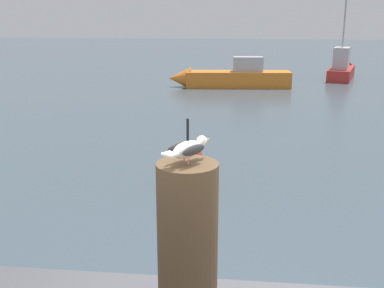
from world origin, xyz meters
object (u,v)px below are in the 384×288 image
(mooring_post, at_px, (188,241))
(channel_buoy, at_px, (188,162))
(seagull, at_px, (188,148))
(boat_orange, at_px, (228,77))
(boat_red, at_px, (342,68))

(mooring_post, relative_size, channel_buoy, 0.75)
(mooring_post, distance_m, seagull, 0.59)
(boat_orange, bearing_deg, boat_red, 32.91)
(seagull, bearing_deg, mooring_post, -124.40)
(seagull, xyz_separation_m, channel_buoy, (-0.71, 5.95, -1.98))
(channel_buoy, bearing_deg, boat_red, 70.21)
(boat_red, bearing_deg, boat_orange, -147.09)
(mooring_post, bearing_deg, seagull, 55.60)
(seagull, bearing_deg, boat_orange, 91.36)
(mooring_post, bearing_deg, boat_red, 76.89)
(seagull, relative_size, boat_red, 0.07)
(mooring_post, xyz_separation_m, boat_orange, (-0.44, 18.80, -1.44))
(seagull, bearing_deg, channel_buoy, 96.86)
(boat_red, bearing_deg, seagull, -103.10)
(mooring_post, xyz_separation_m, boat_red, (5.23, 22.47, -1.36))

